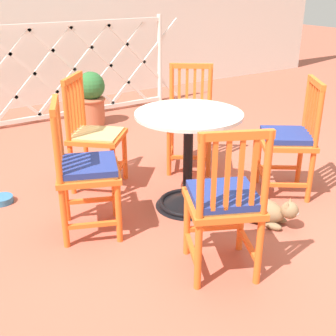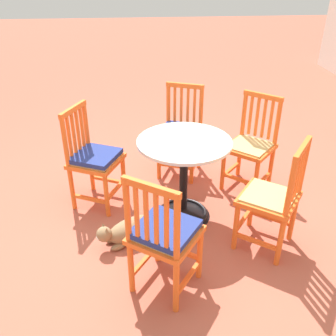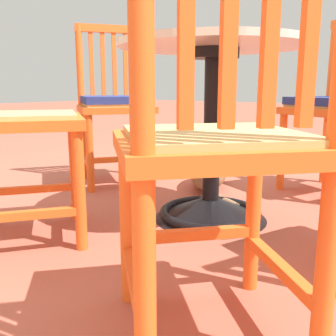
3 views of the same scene
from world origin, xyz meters
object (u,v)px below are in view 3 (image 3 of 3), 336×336
(cafe_table, at_px, (212,153))
(orange_chair_near_fence, at_px, (114,106))
(orange_chair_facing_out, at_px, (218,148))
(tabby_cat, at_px, (210,170))
(orange_chair_by_planter, at_px, (336,108))
(orange_chair_at_corner, at_px, (16,122))

(cafe_table, xyz_separation_m, orange_chair_near_fence, (0.79, -0.23, 0.16))
(orange_chair_facing_out, bearing_deg, tabby_cat, -58.29)
(orange_chair_by_planter, distance_m, orange_chair_near_fence, 1.20)
(orange_chair_by_planter, bearing_deg, cafe_table, 69.23)
(orange_chair_facing_out, bearing_deg, orange_chair_near_fence, -37.05)
(orange_chair_by_planter, distance_m, tabby_cat, 0.73)
(cafe_table, relative_size, orange_chair_by_planter, 0.83)
(orange_chair_at_corner, distance_m, orange_chair_by_planter, 1.55)
(orange_chair_by_planter, bearing_deg, orange_chair_facing_out, 95.56)
(cafe_table, bearing_deg, tabby_cat, -58.27)
(cafe_table, height_order, tabby_cat, cafe_table)
(cafe_table, distance_m, orange_chair_facing_out, 0.83)
(orange_chair_by_planter, xyz_separation_m, orange_chair_near_fence, (1.08, 0.53, 0.00))
(orange_chair_facing_out, distance_m, orange_chair_by_planter, 1.46)
(orange_chair_at_corner, bearing_deg, orange_chair_by_planter, -118.17)
(orange_chair_near_fence, bearing_deg, tabby_cat, -154.47)
(cafe_table, xyz_separation_m, orange_chair_at_corner, (0.44, 0.61, 0.15))
(orange_chair_at_corner, distance_m, orange_chair_near_fence, 0.90)
(orange_chair_by_planter, bearing_deg, orange_chair_near_fence, 26.20)
(orange_chair_by_planter, height_order, tabby_cat, orange_chair_by_planter)
(orange_chair_facing_out, height_order, tabby_cat, orange_chair_facing_out)
(orange_chair_facing_out, distance_m, tabby_cat, 1.41)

